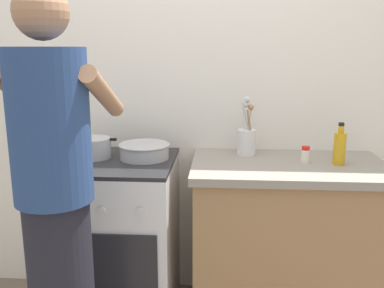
{
  "coord_description": "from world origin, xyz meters",
  "views": [
    {
      "loc": [
        0.19,
        -1.95,
        1.47
      ],
      "look_at": [
        0.05,
        0.12,
        1.0
      ],
      "focal_mm": 39.27,
      "sensor_mm": 36.0,
      "label": 1
    }
  ],
  "objects_px": {
    "mixing_bowl": "(144,150)",
    "utensil_crock": "(247,137)",
    "person": "(56,209)",
    "oil_bottle": "(340,147)",
    "spice_bottle": "(305,155)",
    "stove_range": "(120,239)",
    "pot": "(93,148)"
  },
  "relations": [
    {
      "from": "mixing_bowl",
      "to": "utensil_crock",
      "type": "relative_size",
      "value": 0.84
    },
    {
      "from": "mixing_bowl",
      "to": "person",
      "type": "xyz_separation_m",
      "value": [
        -0.23,
        -0.64,
        -0.08
      ]
    },
    {
      "from": "utensil_crock",
      "to": "oil_bottle",
      "type": "height_order",
      "value": "utensil_crock"
    },
    {
      "from": "utensil_crock",
      "to": "spice_bottle",
      "type": "relative_size",
      "value": 3.73
    },
    {
      "from": "stove_range",
      "to": "mixing_bowl",
      "type": "xyz_separation_m",
      "value": [
        0.14,
        0.05,
        0.5
      ]
    },
    {
      "from": "utensil_crock",
      "to": "pot",
      "type": "bearing_deg",
      "value": -171.69
    },
    {
      "from": "stove_range",
      "to": "oil_bottle",
      "type": "height_order",
      "value": "oil_bottle"
    },
    {
      "from": "stove_range",
      "to": "oil_bottle",
      "type": "xyz_separation_m",
      "value": [
        1.14,
        -0.0,
        0.54
      ]
    },
    {
      "from": "pot",
      "to": "person",
      "type": "height_order",
      "value": "person"
    },
    {
      "from": "mixing_bowl",
      "to": "spice_bottle",
      "type": "xyz_separation_m",
      "value": [
        0.84,
        -0.03,
        -0.0
      ]
    },
    {
      "from": "oil_bottle",
      "to": "mixing_bowl",
      "type": "bearing_deg",
      "value": 177.26
    },
    {
      "from": "stove_range",
      "to": "oil_bottle",
      "type": "bearing_deg",
      "value": -0.09
    },
    {
      "from": "mixing_bowl",
      "to": "spice_bottle",
      "type": "bearing_deg",
      "value": -2.24
    },
    {
      "from": "pot",
      "to": "utensil_crock",
      "type": "height_order",
      "value": "utensil_crock"
    },
    {
      "from": "stove_range",
      "to": "utensil_crock",
      "type": "xyz_separation_m",
      "value": [
        0.69,
        0.17,
        0.55
      ]
    },
    {
      "from": "stove_range",
      "to": "spice_bottle",
      "type": "xyz_separation_m",
      "value": [
        0.98,
        0.01,
        0.49
      ]
    },
    {
      "from": "stove_range",
      "to": "spice_bottle",
      "type": "bearing_deg",
      "value": 0.79
    },
    {
      "from": "oil_bottle",
      "to": "person",
      "type": "distance_m",
      "value": 1.38
    },
    {
      "from": "mixing_bowl",
      "to": "utensil_crock",
      "type": "height_order",
      "value": "utensil_crock"
    },
    {
      "from": "utensil_crock",
      "to": "oil_bottle",
      "type": "relative_size",
      "value": 1.51
    },
    {
      "from": "mixing_bowl",
      "to": "oil_bottle",
      "type": "bearing_deg",
      "value": -2.74
    },
    {
      "from": "mixing_bowl",
      "to": "stove_range",
      "type": "bearing_deg",
      "value": -161.68
    },
    {
      "from": "pot",
      "to": "person",
      "type": "xyz_separation_m",
      "value": [
        0.05,
        -0.65,
        -0.09
      ]
    },
    {
      "from": "mixing_bowl",
      "to": "spice_bottle",
      "type": "relative_size",
      "value": 3.15
    },
    {
      "from": "pot",
      "to": "oil_bottle",
      "type": "xyz_separation_m",
      "value": [
        1.28,
        -0.05,
        0.03
      ]
    },
    {
      "from": "utensil_crock",
      "to": "person",
      "type": "bearing_deg",
      "value": -135.55
    },
    {
      "from": "stove_range",
      "to": "spice_bottle",
      "type": "height_order",
      "value": "spice_bottle"
    },
    {
      "from": "pot",
      "to": "spice_bottle",
      "type": "distance_m",
      "value": 1.12
    },
    {
      "from": "mixing_bowl",
      "to": "utensil_crock",
      "type": "bearing_deg",
      "value": 12.61
    },
    {
      "from": "utensil_crock",
      "to": "mixing_bowl",
      "type": "bearing_deg",
      "value": -167.39
    },
    {
      "from": "stove_range",
      "to": "mixing_bowl",
      "type": "height_order",
      "value": "mixing_bowl"
    },
    {
      "from": "mixing_bowl",
      "to": "person",
      "type": "relative_size",
      "value": 0.16
    }
  ]
}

